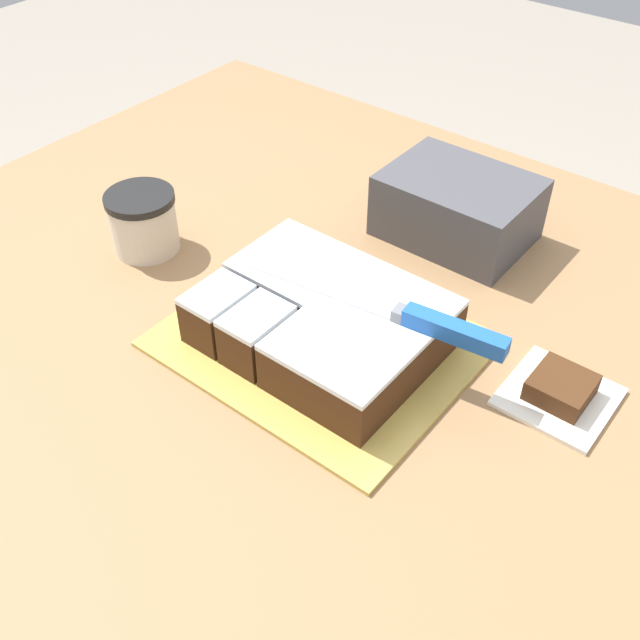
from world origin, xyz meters
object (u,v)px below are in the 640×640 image
(knife, at_px, (429,323))
(brownie, at_px, (561,387))
(cake_board, at_px, (320,342))
(storage_box, at_px, (458,208))
(cake, at_px, (323,320))
(coffee_cup, at_px, (143,222))

(knife, bearing_deg, brownie, -163.76)
(cake_board, relative_size, knife, 1.09)
(storage_box, bearing_deg, cake, -91.24)
(knife, relative_size, brownie, 5.06)
(storage_box, bearing_deg, knife, -66.45)
(coffee_cup, bearing_deg, brownie, 8.79)
(knife, xyz_separation_m, storage_box, (-0.12, 0.28, -0.03))
(storage_box, bearing_deg, coffee_cup, -137.63)
(cake_board, height_order, knife, knife)
(cake_board, bearing_deg, brownie, 19.64)
(knife, distance_m, brownie, 0.17)
(cake, xyz_separation_m, knife, (0.13, 0.03, 0.04))
(cake, height_order, storage_box, storage_box)
(brownie, bearing_deg, coffee_cup, -171.21)
(cake, bearing_deg, brownie, 19.46)
(cake, bearing_deg, storage_box, 88.76)
(cake_board, relative_size, storage_box, 1.74)
(cake_board, xyz_separation_m, storage_box, (0.01, 0.32, 0.05))
(cake, bearing_deg, knife, 14.32)
(knife, distance_m, coffee_cup, 0.47)
(cake_board, distance_m, storage_box, 0.32)
(coffee_cup, xyz_separation_m, storage_box, (0.34, 0.31, 0.00))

